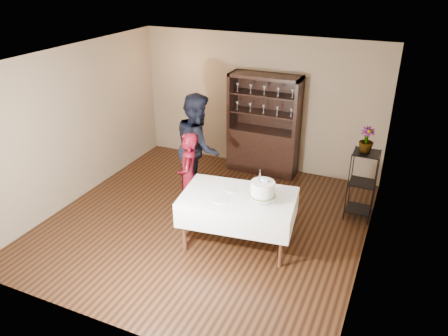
{
  "coord_description": "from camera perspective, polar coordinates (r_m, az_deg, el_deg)",
  "views": [
    {
      "loc": [
        2.77,
        -5.52,
        3.96
      ],
      "look_at": [
        0.29,
        0.1,
        1.01
      ],
      "focal_mm": 35.0,
      "sensor_mm": 36.0,
      "label": 1
    }
  ],
  "objects": [
    {
      "name": "cake",
      "position": [
        6.13,
        5.06,
        -2.86
      ],
      "size": [
        0.45,
        0.45,
        0.53
      ],
      "rotation": [
        0.0,
        0.0,
        0.42
      ],
      "color": "silver",
      "rests_on": "cake_table"
    },
    {
      "name": "ceiling",
      "position": [
        6.3,
        -2.85,
        14.09
      ],
      "size": [
        5.0,
        5.0,
        0.0
      ],
      "primitive_type": "plane",
      "rotation": [
        3.14,
        0.0,
        0.0
      ],
      "color": "white",
      "rests_on": "back_wall"
    },
    {
      "name": "cake_table",
      "position": [
        6.5,
        1.89,
        -5.12
      ],
      "size": [
        1.78,
        1.24,
        0.83
      ],
      "rotation": [
        0.0,
        0.0,
        0.14
      ],
      "color": "white",
      "rests_on": "floor"
    },
    {
      "name": "woman",
      "position": [
        7.11,
        -4.66,
        -1.18
      ],
      "size": [
        0.55,
        0.65,
        1.52
      ],
      "primitive_type": "imported",
      "rotation": [
        0.0,
        0.0,
        -1.18
      ],
      "color": "#37050F",
      "rests_on": "floor"
    },
    {
      "name": "wall_right",
      "position": [
        6.11,
        18.95,
        -1.14
      ],
      "size": [
        0.02,
        5.0,
        2.7
      ],
      "primitive_type": "cube",
      "color": "#726449",
      "rests_on": "floor"
    },
    {
      "name": "china_hutch",
      "position": [
        8.82,
        5.15,
        3.61
      ],
      "size": [
        1.4,
        0.48,
        2.0
      ],
      "color": "black",
      "rests_on": "floor"
    },
    {
      "name": "plate_far",
      "position": [
        6.52,
        1.04,
        -2.94
      ],
      "size": [
        0.16,
        0.16,
        0.01
      ],
      "primitive_type": "cylinder",
      "rotation": [
        0.0,
        0.0,
        0.01
      ],
      "color": "silver",
      "rests_on": "cake_table"
    },
    {
      "name": "plant_etagere",
      "position": [
        7.5,
        17.6,
        -1.82
      ],
      "size": [
        0.42,
        0.42,
        1.2
      ],
      "color": "black",
      "rests_on": "floor"
    },
    {
      "name": "back_wall",
      "position": [
        8.87,
        4.62,
        8.46
      ],
      "size": [
        5.0,
        0.02,
        2.7
      ],
      "primitive_type": "cube",
      "color": "#726449",
      "rests_on": "floor"
    },
    {
      "name": "wall_left",
      "position": [
        8.06,
        -18.82,
        5.36
      ],
      "size": [
        0.02,
        5.0,
        2.7
      ],
      "primitive_type": "cube",
      "color": "#726449",
      "rests_on": "floor"
    },
    {
      "name": "man",
      "position": [
        7.7,
        -3.39,
        2.75
      ],
      "size": [
        1.08,
        1.17,
        1.94
      ],
      "primitive_type": "imported",
      "rotation": [
        0.0,
        0.0,
        2.04
      ],
      "color": "black",
      "rests_on": "floor"
    },
    {
      "name": "potted_plant",
      "position": [
        7.24,
        18.12,
        3.55
      ],
      "size": [
        0.28,
        0.28,
        0.4
      ],
      "primitive_type": "imported",
      "rotation": [
        0.0,
        0.0,
        0.25
      ],
      "color": "#456F35",
      "rests_on": "plant_etagere"
    },
    {
      "name": "floor",
      "position": [
        7.33,
        -2.39,
        -7.06
      ],
      "size": [
        5.0,
        5.0,
        0.0
      ],
      "primitive_type": "plane",
      "color": "black",
      "rests_on": "ground"
    },
    {
      "name": "plate_near",
      "position": [
        6.26,
        -0.46,
        -4.25
      ],
      "size": [
        0.21,
        0.21,
        0.01
      ],
      "primitive_type": "cylinder",
      "rotation": [
        0.0,
        0.0,
        -0.05
      ],
      "color": "silver",
      "rests_on": "cake_table"
    }
  ]
}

